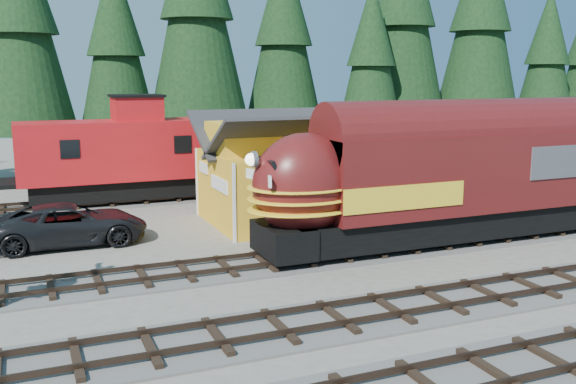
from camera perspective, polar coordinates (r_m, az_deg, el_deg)
name	(u,v)px	position (r m, az deg, el deg)	size (l,w,h in m)	color
ground	(463,276)	(23.64, 15.29, -7.25)	(120.00, 120.00, 0.00)	#6B665B
track_spur	(106,203)	(36.53, -15.90, -0.98)	(32.00, 3.20, 0.33)	#4C4947
depot	(331,158)	(31.72, 3.83, 3.04)	(12.80, 7.00, 5.30)	gold
conifer_backdrop	(315,29)	(47.33, 2.38, 14.29)	(81.85, 23.00, 17.35)	black
locomotive	(435,182)	(27.04, 12.93, 0.86)	(16.81, 3.34, 4.57)	black
caboose	(120,155)	(36.23, -14.68, 3.24)	(10.57, 3.07, 5.50)	black
pickup_truck_a	(70,224)	(28.24, -18.80, -2.74)	(2.89, 6.26, 1.74)	black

